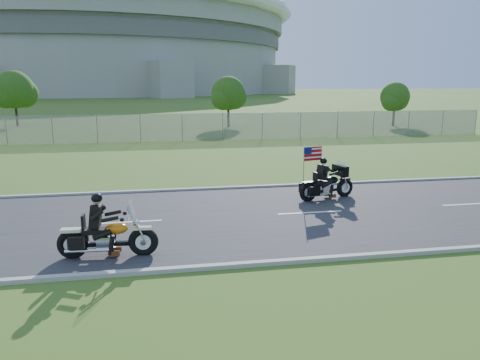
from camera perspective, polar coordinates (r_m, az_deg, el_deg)
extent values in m
plane|color=#38541A|center=(15.06, -6.10, -4.89)|extent=(420.00, 420.00, 0.00)
cube|color=#28282B|center=(15.05, -6.10, -4.81)|extent=(120.00, 8.00, 0.04)
cube|color=#9E9B93|center=(18.95, -7.05, -1.20)|extent=(120.00, 0.18, 0.12)
cube|color=#9E9B93|center=(11.24, -4.48, -10.61)|extent=(120.00, 0.18, 0.12)
cube|color=gray|center=(34.76, -17.03, 5.99)|extent=(60.00, 0.03, 2.00)
cylinder|color=#A3A099|center=(185.43, -16.74, 13.34)|extent=(130.00, 130.00, 20.00)
cylinder|color=#605E5B|center=(185.77, -16.88, 15.50)|extent=(132.00, 132.00, 4.00)
cylinder|color=#A3A099|center=(186.27, -17.00, 17.34)|extent=(134.00, 134.00, 6.00)
torus|color=white|center=(186.72, -17.08, 18.55)|extent=(140.40, 140.40, 4.40)
cylinder|color=#382316|center=(45.03, -1.43, 8.12)|extent=(0.22, 0.22, 2.52)
sphere|color=#244612|center=(44.94, -1.44, 10.53)|extent=(3.20, 3.20, 3.20)
sphere|color=#244612|center=(45.52, -0.73, 10.10)|extent=(2.40, 2.40, 2.40)
sphere|color=#244612|center=(44.47, -2.08, 9.93)|extent=(2.24, 2.24, 2.24)
cylinder|color=#382316|center=(50.17, -25.62, 7.52)|extent=(0.22, 0.22, 2.80)
sphere|color=#244612|center=(50.09, -25.84, 9.91)|extent=(3.60, 3.60, 3.60)
sphere|color=#244612|center=(50.44, -24.84, 9.55)|extent=(2.70, 2.70, 2.70)
sphere|color=#244612|center=(49.83, -26.63, 9.26)|extent=(2.52, 2.52, 2.52)
cylinder|color=#382316|center=(48.33, 18.23, 7.63)|extent=(0.22, 0.22, 2.24)
sphere|color=#244612|center=(48.24, 18.36, 9.62)|extent=(2.80, 2.80, 2.80)
sphere|color=#244612|center=(48.89, 18.69, 9.25)|extent=(2.10, 2.10, 2.10)
sphere|color=#244612|center=(47.72, 18.01, 9.14)|extent=(1.96, 1.96, 1.96)
torus|color=black|center=(12.14, -11.70, -7.36)|extent=(0.77, 0.23, 0.76)
torus|color=black|center=(12.42, -19.77, -7.39)|extent=(0.77, 0.23, 0.76)
ellipsoid|color=orange|center=(12.10, -14.83, -5.75)|extent=(0.59, 0.36, 0.29)
cube|color=black|center=(12.20, -17.30, -5.95)|extent=(0.58, 0.34, 0.12)
cube|color=black|center=(12.08, -17.18, -4.15)|extent=(0.27, 0.42, 0.56)
sphere|color=black|center=(11.96, -17.07, -2.12)|extent=(0.29, 0.29, 0.28)
cube|color=silver|center=(11.91, -13.01, -3.47)|extent=(0.07, 0.47, 0.41)
torus|color=black|center=(18.21, 12.63, -0.92)|extent=(0.74, 0.36, 0.72)
torus|color=black|center=(17.25, 8.30, -1.47)|extent=(0.74, 0.36, 0.72)
ellipsoid|color=black|center=(17.76, 11.13, -0.02)|extent=(0.61, 0.44, 0.27)
cube|color=black|center=(17.48, 9.79, -0.29)|extent=(0.59, 0.42, 0.12)
cube|color=black|center=(17.43, 9.97, 0.94)|extent=(0.33, 0.44, 0.54)
sphere|color=black|center=(17.38, 10.15, 2.31)|extent=(0.32, 0.32, 0.26)
cube|color=black|center=(17.92, 12.12, 1.16)|extent=(0.41, 0.81, 0.39)
cube|color=#B70C11|center=(17.31, 8.89, 3.19)|extent=(0.76, 0.22, 0.51)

